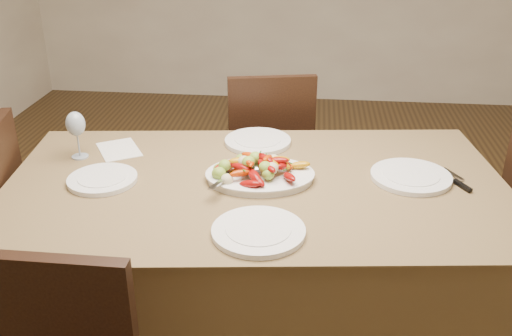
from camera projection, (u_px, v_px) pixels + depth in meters
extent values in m
plane|color=#3D2912|center=(297.00, 307.00, 2.62)|extent=(6.00, 6.00, 0.00)
cube|color=brown|center=(256.00, 269.00, 2.25)|extent=(1.95, 1.24, 0.76)
ellipsoid|color=white|center=(260.00, 177.00, 2.11)|extent=(0.42, 0.33, 0.02)
cylinder|color=white|center=(102.00, 180.00, 2.09)|extent=(0.25, 0.25, 0.02)
cylinder|color=white|center=(411.00, 177.00, 2.12)|extent=(0.30, 0.30, 0.02)
cylinder|color=white|center=(258.00, 141.00, 2.42)|extent=(0.28, 0.28, 0.02)
cylinder|color=white|center=(258.00, 232.00, 1.77)|extent=(0.29, 0.29, 0.02)
cube|color=silver|center=(119.00, 150.00, 2.36)|extent=(0.24, 0.26, 0.00)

